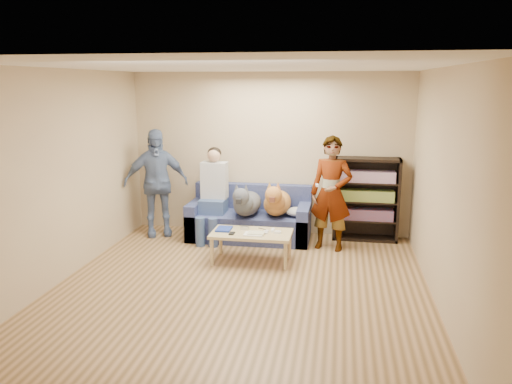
% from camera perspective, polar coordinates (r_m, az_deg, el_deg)
% --- Properties ---
extents(ground, '(5.00, 5.00, 0.00)m').
position_cam_1_polar(ground, '(6.06, -1.96, -11.25)').
color(ground, brown).
rests_on(ground, ground).
extents(ceiling, '(5.00, 5.00, 0.00)m').
position_cam_1_polar(ceiling, '(5.55, -2.17, 14.15)').
color(ceiling, white).
rests_on(ceiling, ground).
extents(wall_back, '(4.50, 0.00, 4.50)m').
position_cam_1_polar(wall_back, '(8.09, 1.57, 4.37)').
color(wall_back, tan).
rests_on(wall_back, ground).
extents(wall_front, '(4.50, 0.00, 4.50)m').
position_cam_1_polar(wall_front, '(3.34, -10.92, -7.57)').
color(wall_front, tan).
rests_on(wall_front, ground).
extents(wall_left, '(0.00, 5.00, 5.00)m').
position_cam_1_polar(wall_left, '(6.50, -21.87, 1.50)').
color(wall_left, tan).
rests_on(wall_left, ground).
extents(wall_right, '(0.00, 5.00, 5.00)m').
position_cam_1_polar(wall_right, '(5.66, 20.85, 0.06)').
color(wall_right, tan).
rests_on(wall_right, ground).
extents(blanket, '(0.38, 0.33, 0.13)m').
position_cam_1_polar(blanket, '(7.66, 4.79, -2.27)').
color(blanket, '#A7A7AB').
rests_on(blanket, sofa).
extents(person_standing_right, '(0.69, 0.53, 1.69)m').
position_cam_1_polar(person_standing_right, '(7.37, 8.59, -0.17)').
color(person_standing_right, gray).
rests_on(person_standing_right, ground).
extents(person_standing_left, '(1.09, 0.81, 1.72)m').
position_cam_1_polar(person_standing_left, '(8.13, -11.35, 1.04)').
color(person_standing_left, '#6977A9').
rests_on(person_standing_left, ground).
extents(held_controller, '(0.05, 0.12, 0.03)m').
position_cam_1_polar(held_controller, '(7.15, 6.99, 0.77)').
color(held_controller, white).
rests_on(held_controller, person_standing_right).
extents(notebook_blue, '(0.20, 0.26, 0.03)m').
position_cam_1_polar(notebook_blue, '(6.99, -3.68, -4.24)').
color(notebook_blue, '#1C329A').
rests_on(notebook_blue, coffee_table).
extents(papers, '(0.26, 0.20, 0.02)m').
position_cam_1_polar(papers, '(6.76, -0.25, -4.83)').
color(papers, silver).
rests_on(papers, coffee_table).
extents(magazine, '(0.22, 0.17, 0.01)m').
position_cam_1_polar(magazine, '(6.77, 0.03, -4.69)').
color(magazine, beige).
rests_on(magazine, coffee_table).
extents(camera_silver, '(0.11, 0.06, 0.05)m').
position_cam_1_polar(camera_silver, '(6.99, -1.31, -4.10)').
color(camera_silver, '#B7B8BC').
rests_on(camera_silver, coffee_table).
extents(controller_a, '(0.04, 0.13, 0.03)m').
position_cam_1_polar(controller_a, '(6.91, 1.93, -4.38)').
color(controller_a, white).
rests_on(controller_a, coffee_table).
extents(controller_b, '(0.09, 0.06, 0.03)m').
position_cam_1_polar(controller_b, '(6.82, 2.50, -4.60)').
color(controller_b, white).
rests_on(controller_b, coffee_table).
extents(headphone_cup_a, '(0.07, 0.07, 0.02)m').
position_cam_1_polar(headphone_cup_a, '(6.81, 1.12, -4.68)').
color(headphone_cup_a, silver).
rests_on(headphone_cup_a, coffee_table).
extents(headphone_cup_b, '(0.07, 0.07, 0.02)m').
position_cam_1_polar(headphone_cup_b, '(6.89, 1.22, -4.48)').
color(headphone_cup_b, white).
rests_on(headphone_cup_b, coffee_table).
extents(pen_orange, '(0.13, 0.06, 0.01)m').
position_cam_1_polar(pen_orange, '(6.71, -0.93, -4.98)').
color(pen_orange, '#DD541F').
rests_on(pen_orange, coffee_table).
extents(pen_black, '(0.13, 0.08, 0.01)m').
position_cam_1_polar(pen_black, '(7.01, 0.72, -4.22)').
color(pen_black, black).
rests_on(pen_black, coffee_table).
extents(wallet, '(0.07, 0.12, 0.02)m').
position_cam_1_polar(wallet, '(6.80, -2.78, -4.75)').
color(wallet, black).
rests_on(wallet, coffee_table).
extents(sofa, '(1.90, 0.85, 0.82)m').
position_cam_1_polar(sofa, '(7.95, -0.68, -3.28)').
color(sofa, '#515B93').
rests_on(sofa, ground).
extents(person_seated, '(0.40, 0.73, 1.47)m').
position_cam_1_polar(person_seated, '(7.83, -4.94, 0.14)').
color(person_seated, '#3D5D87').
rests_on(person_seated, sofa).
extents(dog_gray, '(0.40, 1.25, 0.59)m').
position_cam_1_polar(dog_gray, '(7.62, -1.13, -1.23)').
color(dog_gray, '#52555D').
rests_on(dog_gray, sofa).
extents(dog_tan, '(0.41, 1.17, 0.60)m').
position_cam_1_polar(dog_tan, '(7.66, 2.38, -1.13)').
color(dog_tan, '#C2733B').
rests_on(dog_tan, sofa).
extents(coffee_table, '(1.10, 0.60, 0.42)m').
position_cam_1_polar(coffee_table, '(6.88, -0.51, -5.00)').
color(coffee_table, '#D6C484').
rests_on(coffee_table, ground).
extents(bookshelf, '(1.00, 0.34, 1.30)m').
position_cam_1_polar(bookshelf, '(7.97, 12.46, -0.59)').
color(bookshelf, black).
rests_on(bookshelf, ground).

